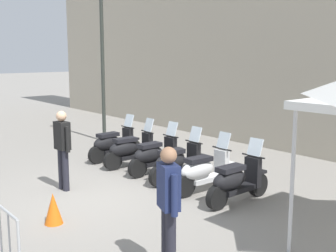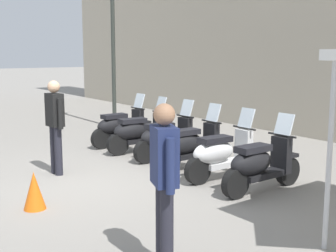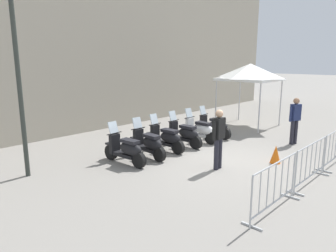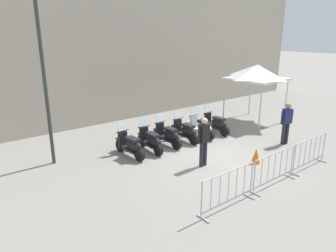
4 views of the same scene
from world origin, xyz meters
name	(u,v)px [view 4 (image 4 of 4)]	position (x,y,z in m)	size (l,w,h in m)	color
ground_plane	(213,159)	(0.00, 0.00, 0.00)	(120.00, 120.00, 0.00)	gray
building_facade	(106,13)	(0.18, 7.80, 5.35)	(28.00, 2.40, 10.70)	#B2A893
motorcycle_0	(131,145)	(-2.20, 2.09, 0.45)	(0.56, 1.72, 1.24)	black
motorcycle_1	(151,140)	(-1.31, 2.05, 0.45)	(0.56, 1.73, 1.24)	black
motorcycle_2	(168,135)	(-0.40, 2.12, 0.45)	(0.56, 1.72, 1.24)	black
motorcycle_3	(185,131)	(0.50, 2.05, 0.45)	(0.56, 1.72, 1.24)	black
motorcycle_4	(201,127)	(1.40, 2.02, 0.45)	(0.56, 1.72, 1.24)	black
motorcycle_5	(216,124)	(2.30, 1.99, 0.45)	(0.56, 1.72, 1.24)	black
barrier_segment_0	(228,190)	(-2.11, -2.47, 0.52)	(1.97, 0.48, 1.07)	#B2B5B7
barrier_segment_1	(274,169)	(-0.06, -2.52, 0.52)	(1.97, 0.48, 1.07)	#B2B5B7
barrier_segment_2	(310,153)	(1.99, -2.57, 0.52)	(1.97, 0.48, 1.07)	#B2B5B7
street_lamp	(43,64)	(-4.63, 3.34, 3.48)	(0.36, 0.36, 5.77)	#2D332D
officer_near_row_end	(204,139)	(-0.70, -0.18, 0.98)	(0.55, 0.23, 1.73)	#23232D
officer_mid_plaza	(287,121)	(3.48, -0.77, 0.98)	(0.52, 0.34, 1.73)	#23232D
canopy_tent	(257,73)	(5.28, 2.08, 2.52)	(2.42, 2.42, 2.91)	silver
traffic_cone	(256,156)	(0.91, -1.20, 0.28)	(0.32, 0.32, 0.55)	orange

